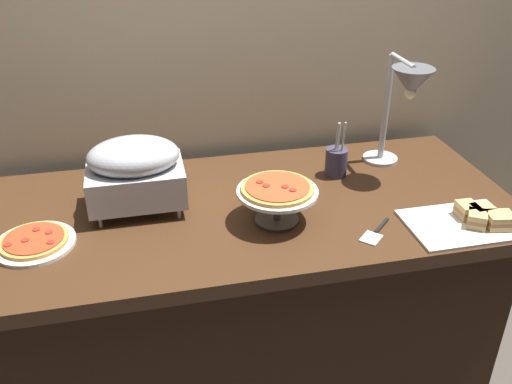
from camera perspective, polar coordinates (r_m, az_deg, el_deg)
name	(u,v)px	position (r m, az deg, el deg)	size (l,w,h in m)	color
ground_plane	(249,361)	(2.43, -0.75, -16.99)	(8.00, 8.00, 0.00)	#4C443D
back_wall	(220,45)	(2.25, -3.68, 14.84)	(4.40, 0.04, 2.40)	#C6B593
buffet_table	(248,289)	(2.17, -0.81, -9.93)	(1.90, 0.84, 0.76)	#422816
chafing_dish	(135,170)	(1.91, -12.31, 2.20)	(0.32, 0.24, 0.26)	#B7BABF
heat_lamp	(406,91)	(2.09, 15.16, 9.95)	(0.15, 0.32, 0.44)	#B7BABF
pizza_plate_front	(34,242)	(1.87, -21.79, -4.78)	(0.25, 0.25, 0.03)	white
pizza_plate_center	(277,193)	(1.82, 2.20, -0.11)	(0.27, 0.27, 0.14)	#595B60
sandwich_platter	(471,220)	(1.97, 21.23, -2.70)	(0.35, 0.25, 0.06)	white
sauce_cup_near	(287,184)	(2.06, 3.18, 0.78)	(0.07, 0.07, 0.03)	black
utensil_holder	(336,162)	(2.15, 8.23, 3.12)	(0.08, 0.08, 0.23)	#383347
serving_spatula	(376,232)	(1.85, 12.23, -4.04)	(0.15, 0.14, 0.01)	#B7BABF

